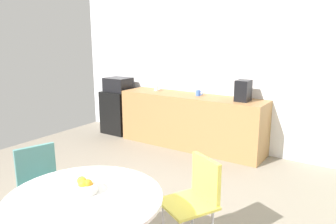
{
  "coord_description": "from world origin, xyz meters",
  "views": [
    {
      "loc": [
        2.21,
        -2.03,
        1.87
      ],
      "look_at": [
        0.05,
        1.24,
        0.95
      ],
      "focal_mm": 34.86,
      "sensor_mm": 36.0,
      "label": 1
    }
  ],
  "objects_px": {
    "mini_fridge": "(119,112)",
    "round_table": "(85,213)",
    "coffee_maker": "(243,91)",
    "microwave": "(118,84)",
    "chair_teal": "(40,179)",
    "mug_green": "(244,98)",
    "mug_red": "(156,88)",
    "fruit_bowl": "(83,186)",
    "mug_white": "(198,93)",
    "chair_yellow": "(197,193)"
  },
  "relations": [
    {
      "from": "mini_fridge",
      "to": "round_table",
      "type": "distance_m",
      "value": 4.11
    },
    {
      "from": "mini_fridge",
      "to": "coffee_maker",
      "type": "bearing_deg",
      "value": 0.0
    },
    {
      "from": "microwave",
      "to": "chair_teal",
      "type": "relative_size",
      "value": 0.58
    },
    {
      "from": "chair_teal",
      "to": "coffee_maker",
      "type": "xyz_separation_m",
      "value": [
        0.91,
        2.93,
        0.54
      ]
    },
    {
      "from": "mug_green",
      "to": "mug_red",
      "type": "height_order",
      "value": "same"
    },
    {
      "from": "fruit_bowl",
      "to": "mug_white",
      "type": "relative_size",
      "value": 1.77
    },
    {
      "from": "chair_teal",
      "to": "round_table",
      "type": "bearing_deg",
      "value": -17.13
    },
    {
      "from": "chair_yellow",
      "to": "chair_teal",
      "type": "bearing_deg",
      "value": -157.28
    },
    {
      "from": "mug_white",
      "to": "chair_yellow",
      "type": "bearing_deg",
      "value": -61.86
    },
    {
      "from": "mug_green",
      "to": "round_table",
      "type": "bearing_deg",
      "value": -89.66
    },
    {
      "from": "coffee_maker",
      "to": "chair_teal",
      "type": "bearing_deg",
      "value": -107.25
    },
    {
      "from": "chair_yellow",
      "to": "mug_red",
      "type": "xyz_separation_m",
      "value": [
        -2.13,
        2.39,
        0.43
      ]
    },
    {
      "from": "mini_fridge",
      "to": "coffee_maker",
      "type": "relative_size",
      "value": 2.57
    },
    {
      "from": "microwave",
      "to": "mug_white",
      "type": "distance_m",
      "value": 1.74
    },
    {
      "from": "round_table",
      "to": "chair_teal",
      "type": "xyz_separation_m",
      "value": [
        -0.94,
        0.29,
        -0.09
      ]
    },
    {
      "from": "mini_fridge",
      "to": "fruit_bowl",
      "type": "distance_m",
      "value": 4.05
    },
    {
      "from": "mug_green",
      "to": "coffee_maker",
      "type": "distance_m",
      "value": 0.11
    },
    {
      "from": "chair_yellow",
      "to": "mug_white",
      "type": "distance_m",
      "value": 2.72
    },
    {
      "from": "mug_white",
      "to": "round_table",
      "type": "bearing_deg",
      "value": -75.98
    },
    {
      "from": "mini_fridge",
      "to": "chair_yellow",
      "type": "distance_m",
      "value": 3.81
    },
    {
      "from": "mug_red",
      "to": "fruit_bowl",
      "type": "bearing_deg",
      "value": -63.31
    },
    {
      "from": "round_table",
      "to": "mug_white",
      "type": "distance_m",
      "value": 3.36
    },
    {
      "from": "fruit_bowl",
      "to": "coffee_maker",
      "type": "height_order",
      "value": "coffee_maker"
    },
    {
      "from": "mini_fridge",
      "to": "round_table",
      "type": "height_order",
      "value": "mini_fridge"
    },
    {
      "from": "chair_yellow",
      "to": "mug_red",
      "type": "distance_m",
      "value": 3.23
    },
    {
      "from": "chair_yellow",
      "to": "chair_teal",
      "type": "xyz_separation_m",
      "value": [
        -1.4,
        -0.59,
        0.0
      ]
    },
    {
      "from": "microwave",
      "to": "coffee_maker",
      "type": "distance_m",
      "value": 2.51
    },
    {
      "from": "mug_green",
      "to": "chair_teal",
      "type": "bearing_deg",
      "value": -107.48
    },
    {
      "from": "microwave",
      "to": "fruit_bowl",
      "type": "relative_size",
      "value": 2.11
    },
    {
      "from": "mug_white",
      "to": "mug_red",
      "type": "distance_m",
      "value": 0.87
    },
    {
      "from": "mini_fridge",
      "to": "mug_red",
      "type": "height_order",
      "value": "mug_red"
    },
    {
      "from": "chair_yellow",
      "to": "mug_green",
      "type": "relative_size",
      "value": 6.43
    },
    {
      "from": "microwave",
      "to": "round_table",
      "type": "bearing_deg",
      "value": -51.64
    },
    {
      "from": "mug_red",
      "to": "mug_green",
      "type": "bearing_deg",
      "value": -1.33
    },
    {
      "from": "mug_white",
      "to": "coffee_maker",
      "type": "relative_size",
      "value": 0.4
    },
    {
      "from": "microwave",
      "to": "mug_red",
      "type": "height_order",
      "value": "microwave"
    },
    {
      "from": "microwave",
      "to": "chair_yellow",
      "type": "xyz_separation_m",
      "value": [
        3.0,
        -2.34,
        -0.43
      ]
    },
    {
      "from": "microwave",
      "to": "round_table",
      "type": "relative_size",
      "value": 0.42
    },
    {
      "from": "chair_yellow",
      "to": "mug_green",
      "type": "height_order",
      "value": "mug_green"
    },
    {
      "from": "chair_teal",
      "to": "mug_green",
      "type": "distance_m",
      "value": 3.11
    },
    {
      "from": "chair_teal",
      "to": "mug_green",
      "type": "height_order",
      "value": "mug_green"
    },
    {
      "from": "fruit_bowl",
      "to": "mug_green",
      "type": "bearing_deg",
      "value": 89.32
    },
    {
      "from": "mini_fridge",
      "to": "mug_green",
      "type": "relative_size",
      "value": 6.37
    },
    {
      "from": "mug_white",
      "to": "coffee_maker",
      "type": "bearing_deg",
      "value": -1.8
    },
    {
      "from": "round_table",
      "to": "chair_teal",
      "type": "height_order",
      "value": "chair_teal"
    },
    {
      "from": "microwave",
      "to": "coffee_maker",
      "type": "relative_size",
      "value": 1.5
    },
    {
      "from": "microwave",
      "to": "chair_yellow",
      "type": "height_order",
      "value": "microwave"
    },
    {
      "from": "fruit_bowl",
      "to": "mug_white",
      "type": "distance_m",
      "value": 3.29
    },
    {
      "from": "fruit_bowl",
      "to": "mug_red",
      "type": "bearing_deg",
      "value": 116.69
    },
    {
      "from": "mug_green",
      "to": "fruit_bowl",
      "type": "bearing_deg",
      "value": -90.68
    }
  ]
}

